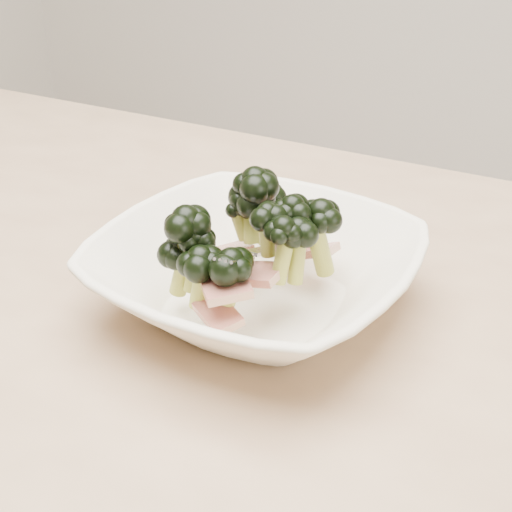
# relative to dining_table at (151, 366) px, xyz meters

# --- Properties ---
(dining_table) EXTENTS (1.20, 0.80, 0.75)m
(dining_table) POSITION_rel_dining_table_xyz_m (0.00, 0.00, 0.00)
(dining_table) COLOR tan
(dining_table) RESTS_ON ground
(broccoli_dish) EXTENTS (0.28, 0.28, 0.13)m
(broccoli_dish) POSITION_rel_dining_table_xyz_m (0.11, 0.01, 0.14)
(broccoli_dish) COLOR white
(broccoli_dish) RESTS_ON dining_table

